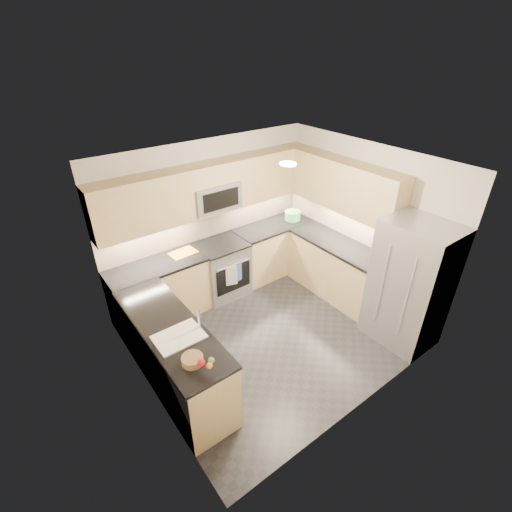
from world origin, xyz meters
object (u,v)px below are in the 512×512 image
refrigerator (410,285)px  cutting_board (183,253)px  microwave (214,196)px  fruit_basket (192,360)px  gas_range (222,269)px  utensil_bowl (292,215)px

refrigerator → cutting_board: bearing=129.5°
microwave → fruit_basket: (-1.56, -2.06, -0.72)m
gas_range → microwave: 1.25m
utensil_bowl → fruit_basket: utensil_bowl is taller
gas_range → refrigerator: (1.45, -2.43, 0.45)m
cutting_board → fruit_basket: fruit_basket is taller
refrigerator → utensil_bowl: bearing=88.9°
microwave → utensil_bowl: microwave is taller
refrigerator → fruit_basket: bearing=170.7°
gas_range → cutting_board: size_ratio=2.32×
refrigerator → utensil_bowl: 2.41m
refrigerator → cutting_board: 3.25m
microwave → gas_range: bearing=-90.0°
gas_range → refrigerator: 2.86m
utensil_bowl → fruit_basket: bearing=-147.8°
utensil_bowl → cutting_board: 2.12m
gas_range → fruit_basket: size_ratio=4.14×
gas_range → microwave: (0.00, 0.12, 1.24)m
cutting_board → fruit_basket: size_ratio=1.78×
utensil_bowl → fruit_basket: (-3.05, -1.92, -0.04)m
gas_range → refrigerator: bearing=-59.1°
utensil_bowl → fruit_basket: 3.61m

